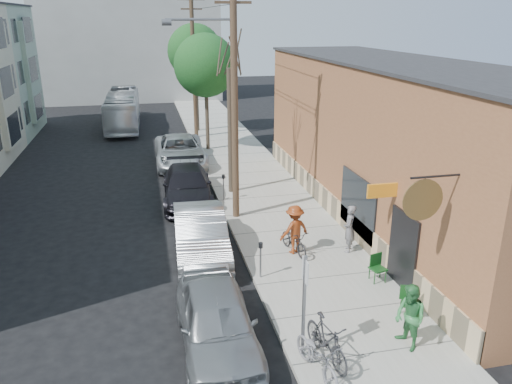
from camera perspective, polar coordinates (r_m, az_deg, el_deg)
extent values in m
plane|color=black|center=(16.01, -7.12, -11.72)|extent=(120.00, 120.00, 0.00)
cube|color=#ACAB9F|center=(26.55, -0.47, 1.46)|extent=(4.50, 58.00, 0.15)
cube|color=#945937|center=(21.82, 15.31, 5.48)|extent=(5.00, 20.00, 6.50)
cube|color=#2B2B2D|center=(21.32, 16.11, 14.11)|extent=(5.20, 20.20, 0.12)
cube|color=#D8B787|center=(21.58, 8.74, -1.72)|extent=(0.10, 20.00, 1.10)
cube|color=black|center=(16.32, 16.44, -6.61)|extent=(0.10, 1.60, 2.60)
cube|color=black|center=(19.06, 11.56, -1.40)|extent=(0.08, 3.00, 2.20)
cylinder|color=brown|center=(13.15, 18.51, -0.87)|extent=(1.10, 0.06, 1.10)
cube|color=orange|center=(16.09, 14.23, 0.16)|extent=(1.00, 0.08, 0.45)
cube|color=#93A98F|center=(40.69, -24.83, 12.36)|extent=(1.10, 3.20, 7.00)
cube|color=#ACABA7|center=(55.75, -14.23, 16.48)|extent=(18.00, 8.00, 12.00)
cube|color=slate|center=(12.50, 5.49, -13.01)|extent=(0.07, 0.07, 2.80)
cube|color=silver|center=(11.99, 5.64, -8.97)|extent=(0.02, 0.45, 0.60)
cylinder|color=slate|center=(16.38, 0.53, -8.00)|extent=(0.06, 0.06, 1.10)
cylinder|color=black|center=(16.11, 0.54, -6.10)|extent=(0.14, 0.14, 0.18)
cylinder|color=slate|center=(23.17, -3.72, 0.35)|extent=(0.06, 0.06, 1.10)
cylinder|color=black|center=(22.99, -3.75, 1.77)|extent=(0.14, 0.14, 0.18)
cylinder|color=#503A28|center=(20.16, -2.47, 10.55)|extent=(0.28, 0.28, 10.00)
cube|color=#503A28|center=(19.94, -2.63, 20.84)|extent=(1.40, 0.10, 0.10)
cylinder|color=slate|center=(19.64, -10.19, 18.55)|extent=(0.35, 0.24, 0.24)
cylinder|color=#503A28|center=(35.41, -7.14, 14.21)|extent=(0.28, 0.28, 10.00)
cube|color=#503A28|center=(35.28, -7.39, 20.04)|extent=(1.40, 0.10, 0.10)
cylinder|color=#44392C|center=(23.72, -2.98, 6.85)|extent=(0.24, 0.24, 5.91)
cylinder|color=#44392C|center=(32.16, -5.64, 9.24)|extent=(0.24, 0.24, 4.97)
sphere|color=#1E5821|center=(31.80, -5.81, 14.20)|extent=(3.89, 3.89, 3.89)
cylinder|color=#44392C|center=(37.82, -6.80, 11.05)|extent=(0.24, 0.24, 5.42)
sphere|color=#1E5821|center=(37.51, -6.99, 15.66)|extent=(3.93, 3.93, 3.93)
imported|color=slate|center=(18.30, 10.62, -4.15)|extent=(0.65, 0.76, 1.76)
imported|color=#348242|center=(13.60, 17.19, -13.52)|extent=(0.80, 0.96, 1.77)
imported|color=maroon|center=(17.93, 4.42, -4.29)|extent=(1.32, 1.01, 1.81)
imported|color=black|center=(18.11, 4.39, -5.59)|extent=(0.96, 1.82, 0.91)
imported|color=black|center=(12.89, 8.06, -16.42)|extent=(0.89, 1.99, 1.16)
imported|color=slate|center=(12.48, 7.01, -18.15)|extent=(1.01, 2.00, 1.00)
imported|color=#919498|center=(13.31, -4.48, -14.54)|extent=(1.92, 4.75, 1.62)
imported|color=#9EA2A5|center=(18.08, -6.35, -4.86)|extent=(1.99, 5.22, 1.70)
imported|color=black|center=(23.49, -7.86, 0.70)|extent=(2.53, 5.56, 1.58)
imported|color=#B6BBBE|center=(29.50, -8.65, 4.64)|extent=(2.87, 6.14, 1.70)
imported|color=white|center=(40.98, -14.97, 9.09)|extent=(2.50, 10.07, 2.80)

